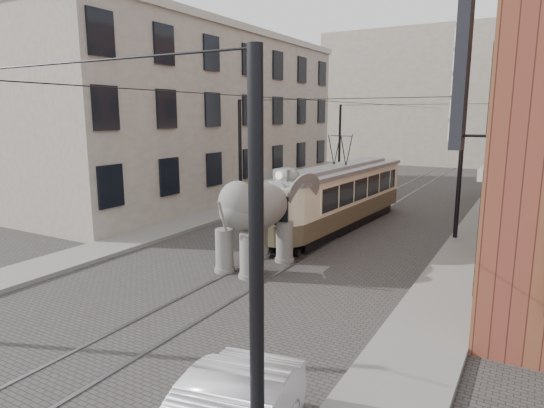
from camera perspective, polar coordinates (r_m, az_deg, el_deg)
The scene contains 9 objects.
ground at distance 17.35m, azimuth 0.79°, elevation -6.78°, with size 120.00×120.00×0.00m, color #3B3836.
tram_rails at distance 17.34m, azimuth 0.79°, elevation -6.74°, with size 1.54×80.00×0.02m, color slate, non-canonical shape.
sidewalk_right at distance 15.51m, azimuth 20.88°, elevation -9.39°, with size 2.00×60.00×0.15m, color slate.
sidewalk_left at distance 21.12m, azimuth -14.88°, elevation -3.72°, with size 2.00×60.00×0.15m, color slate.
stucco_building at distance 30.98m, azimuth -8.27°, elevation 10.25°, with size 7.00×24.00×10.00m, color gray.
distant_block at distance 55.10m, azimuth 21.78°, elevation 11.89°, with size 28.00×10.00×14.00m, color gray.
catenary at distance 21.25m, azimuth 6.87°, elevation 4.68°, with size 11.00×30.20×6.00m, color black, non-canonical shape.
tram at distance 22.08m, azimuth 8.19°, elevation 2.68°, with size 2.25×10.90×4.32m, color beige, non-canonical shape.
elephant at distance 16.21m, azimuth -2.04°, elevation -2.03°, with size 2.95×5.36×3.28m, color #5C5A55, non-canonical shape.
Camera 1 is at (7.96, -14.49, 5.24)m, focal length 31.01 mm.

